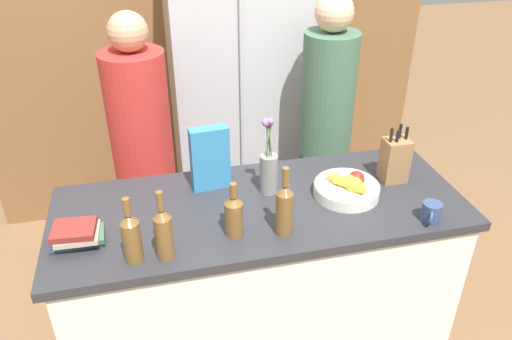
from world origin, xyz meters
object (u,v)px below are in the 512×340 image
object	(u,v)px
cereal_box	(210,158)
coffee_mug	(431,212)
bottle_water	(131,236)
book_stack	(77,235)
knife_block	(395,160)
flower_vase	(269,169)
bottle_vinegar	(284,208)
fruit_bowl	(348,187)
refrigerator	(242,87)
person_in_blue	(325,127)
bottle_oil	(234,215)
person_at_sink	(143,150)
bottle_wine	(164,232)

from	to	relation	value
cereal_box	coffee_mug	distance (m)	0.95
bottle_water	book_stack	bearing A→B (deg)	146.04
knife_block	bottle_water	bearing A→B (deg)	-165.84
book_stack	bottle_water	distance (m)	0.26
flower_vase	bottle_vinegar	size ratio (longest dim) A/B	1.22
fruit_bowl	coffee_mug	bearing A→B (deg)	-45.14
refrigerator	person_in_blue	world-z (taller)	refrigerator
bottle_water	knife_block	bearing A→B (deg)	14.16
bottle_oil	bottle_vinegar	world-z (taller)	bottle_vinegar
flower_vase	bottle_vinegar	distance (m)	0.30
fruit_bowl	cereal_box	size ratio (longest dim) A/B	0.98
fruit_bowl	knife_block	size ratio (longest dim) A/B	1.05
refrigerator	book_stack	bearing A→B (deg)	-125.69
coffee_mug	person_at_sink	bearing A→B (deg)	141.07
bottle_vinegar	knife_block	bearing A→B (deg)	24.16
book_stack	bottle_oil	bearing A→B (deg)	-7.17
refrigerator	bottle_water	world-z (taller)	refrigerator
book_stack	bottle_water	xyz separation A→B (m)	(0.21, -0.14, 0.06)
bottle_water	person_in_blue	size ratio (longest dim) A/B	0.16
fruit_bowl	book_stack	world-z (taller)	fruit_bowl
cereal_box	bottle_vinegar	bearing A→B (deg)	-60.46
cereal_box	bottle_water	world-z (taller)	cereal_box
fruit_bowl	knife_block	world-z (taller)	knife_block
cereal_box	person_in_blue	world-z (taller)	person_in_blue
person_in_blue	bottle_water	bearing A→B (deg)	-164.89
bottle_water	bottle_oil	bearing A→B (deg)	9.62
bottle_water	flower_vase	bearing A→B (deg)	29.11
book_stack	person_in_blue	bearing A→B (deg)	29.11
knife_block	book_stack	world-z (taller)	knife_block
knife_block	person_in_blue	size ratio (longest dim) A/B	0.17
flower_vase	person_in_blue	world-z (taller)	person_in_blue
flower_vase	bottle_oil	world-z (taller)	flower_vase
refrigerator	bottle_water	bearing A→B (deg)	-116.43
fruit_bowl	person_at_sink	size ratio (longest dim) A/B	0.18
flower_vase	book_stack	bearing A→B (deg)	-166.67
refrigerator	book_stack	size ratio (longest dim) A/B	9.74
bottle_wine	bottle_vinegar	bearing A→B (deg)	4.95
fruit_bowl	cereal_box	xyz separation A→B (m)	(-0.57, 0.20, 0.11)
cereal_box	bottle_wine	world-z (taller)	cereal_box
book_stack	bottle_water	size ratio (longest dim) A/B	0.77
book_stack	person_in_blue	distance (m)	1.42
knife_block	bottle_water	xyz separation A→B (m)	(-1.17, -0.29, -0.00)
fruit_bowl	person_at_sink	world-z (taller)	person_at_sink
fruit_bowl	flower_vase	distance (m)	0.35
bottle_oil	bottle_vinegar	bearing A→B (deg)	-11.08
cereal_box	person_at_sink	bearing A→B (deg)	123.07
book_stack	fruit_bowl	bearing A→B (deg)	4.27
book_stack	bottle_oil	size ratio (longest dim) A/B	0.88
refrigerator	bottle_wine	xyz separation A→B (m)	(-0.58, -1.40, 0.03)
cereal_box	person_in_blue	distance (m)	0.81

